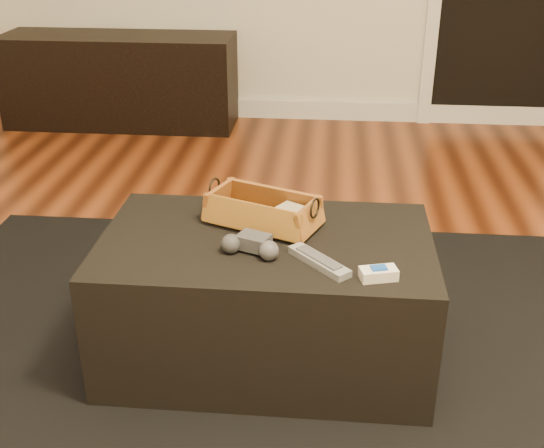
# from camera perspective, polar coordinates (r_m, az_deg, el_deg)

# --- Properties ---
(floor) EXTENTS (5.00, 5.50, 0.01)m
(floor) POSITION_cam_1_polar(r_m,az_deg,el_deg) (2.21, -2.59, -12.49)
(floor) COLOR brown
(floor) RESTS_ON ground
(baseboard) EXTENTS (5.00, 0.04, 0.12)m
(baseboard) POSITION_cam_1_polar(r_m,az_deg,el_deg) (4.64, 1.93, 9.55)
(baseboard) COLOR white
(baseboard) RESTS_ON floor
(media_cabinet) EXTENTS (1.46, 0.45, 0.57)m
(media_cabinet) POSITION_cam_1_polar(r_m,az_deg,el_deg) (4.57, -12.56, 11.64)
(media_cabinet) COLOR black
(media_cabinet) RESTS_ON floor
(area_rug) EXTENTS (2.60, 2.00, 0.01)m
(area_rug) POSITION_cam_1_polar(r_m,az_deg,el_deg) (2.23, -0.59, -11.62)
(area_rug) COLOR black
(area_rug) RESTS_ON floor
(ottoman) EXTENTS (1.00, 0.60, 0.42)m
(ottoman) POSITION_cam_1_polar(r_m,az_deg,el_deg) (2.15, -0.48, -6.23)
(ottoman) COLOR black
(ottoman) RESTS_ON area_rug
(tv_remote) EXTENTS (0.19, 0.09, 0.02)m
(tv_remote) POSITION_cam_1_polar(r_m,az_deg,el_deg) (2.12, -1.35, 0.48)
(tv_remote) COLOR black
(tv_remote) RESTS_ON wicker_basket
(cloth_bundle) EXTENTS (0.12, 0.11, 0.05)m
(cloth_bundle) POSITION_cam_1_polar(r_m,az_deg,el_deg) (2.10, 1.81, 0.71)
(cloth_bundle) COLOR #C5AE88
(cloth_bundle) RESTS_ON wicker_basket
(wicker_basket) EXTENTS (0.39, 0.30, 0.12)m
(wicker_basket) POSITION_cam_1_polar(r_m,az_deg,el_deg) (2.12, -0.76, 0.99)
(wicker_basket) COLOR #9D6923
(wicker_basket) RESTS_ON ottoman
(game_controller) EXTENTS (0.18, 0.13, 0.06)m
(game_controller) POSITION_cam_1_polar(r_m,az_deg,el_deg) (1.95, -1.74, -1.76)
(game_controller) COLOR #38383B
(game_controller) RESTS_ON ottoman
(silver_remote) EXTENTS (0.18, 0.19, 0.03)m
(silver_remote) POSITION_cam_1_polar(r_m,az_deg,el_deg) (1.90, 3.94, -3.10)
(silver_remote) COLOR gray
(silver_remote) RESTS_ON ottoman
(cream_gadget) EXTENTS (0.11, 0.07, 0.04)m
(cream_gadget) POSITION_cam_1_polar(r_m,az_deg,el_deg) (1.85, 8.89, -4.11)
(cream_gadget) COLOR white
(cream_gadget) RESTS_ON ottoman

